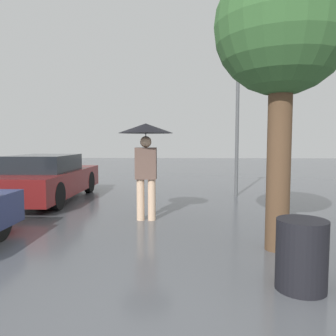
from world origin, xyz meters
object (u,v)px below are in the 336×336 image
object	(u,v)px
parked_car_farthest	(48,179)
trash_bin	(301,255)
pedestrian	(146,144)
tree	(282,32)
street_lamp	(238,96)

from	to	relation	value
parked_car_farthest	trash_bin	size ratio (longest dim) A/B	5.68
pedestrian	parked_car_farthest	xyz separation A→B (m)	(-2.96, 2.23, -0.96)
pedestrian	tree	world-z (taller)	tree
street_lamp	trash_bin	world-z (taller)	street_lamp
pedestrian	trash_bin	distance (m)	3.87
tree	street_lamp	bearing A→B (deg)	87.38
parked_car_farthest	trash_bin	distance (m)	7.28
parked_car_farthest	pedestrian	bearing A→B (deg)	-37.02
street_lamp	trash_bin	xyz separation A→B (m)	(-0.35, -6.21, -2.54)
tree	pedestrian	bearing A→B (deg)	140.50
pedestrian	street_lamp	size ratio (longest dim) A/B	0.49
pedestrian	parked_car_farthest	distance (m)	3.83
pedestrian	parked_car_farthest	size ratio (longest dim) A/B	0.45
pedestrian	trash_bin	world-z (taller)	pedestrian
parked_car_farthest	street_lamp	xyz separation A→B (m)	(5.32, 0.89, 2.33)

